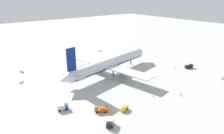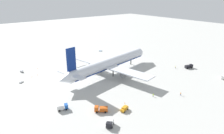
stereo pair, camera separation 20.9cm
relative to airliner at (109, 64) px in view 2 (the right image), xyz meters
The scene contains 18 objects.
ground_plane 7.14m from the airliner, 13.72° to the left, with size 600.00×600.00×0.00m, color #B2B2AD.
airliner is the anchor object (origin of this frame).
service_truck_0 58.44m from the airliner, 28.23° to the right, with size 6.24×3.75×2.65m.
service_truck_1 50.75m from the airliner, 153.08° to the right, with size 5.49×3.89×2.73m.
service_truck_2 58.42m from the airliner, 127.18° to the right, with size 5.00×4.72×2.70m.
service_truck_3 73.72m from the airliner, 45.07° to the right, with size 6.66×4.45×2.35m.
service_truck_4 47.92m from the airliner, 132.02° to the right, with size 6.15×5.52×2.74m.
service_van 47.47m from the airliner, 118.88° to the right, with size 5.02×3.34×1.97m.
baggage_cart_0 60.30m from the airliner, 139.51° to the left, with size 1.92×3.10×1.50m.
baggage_cart_1 57.10m from the airliner, 60.49° to the left, with size 2.94×2.80×0.40m.
baggage_cart_2 55.49m from the airliner, 157.70° to the left, with size 2.93×2.63×0.40m.
ground_worker_0 48.90m from the airliner, 26.63° to the right, with size 0.45×0.45×1.68m.
ground_worker_1 50.05m from the airliner, 77.84° to the right, with size 0.52×0.52×1.73m.
ground_worker_2 41.03m from the airliner, 92.88° to the right, with size 0.51×0.51×1.70m.
traffic_cone_0 52.65m from the airliner, 131.46° to the left, with size 0.36×0.36×0.55m, color orange.
traffic_cone_1 41.39m from the airliner, 116.75° to the right, with size 0.36×0.36×0.55m, color orange.
traffic_cone_2 50.58m from the airliner, 149.24° to the left, with size 0.36×0.36×0.55m, color orange.
traffic_cone_3 47.69m from the airliner, 146.04° to the left, with size 0.36×0.36×0.55m, color orange.
Camera 2 is at (-79.66, -102.83, 51.27)m, focal length 33.05 mm.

